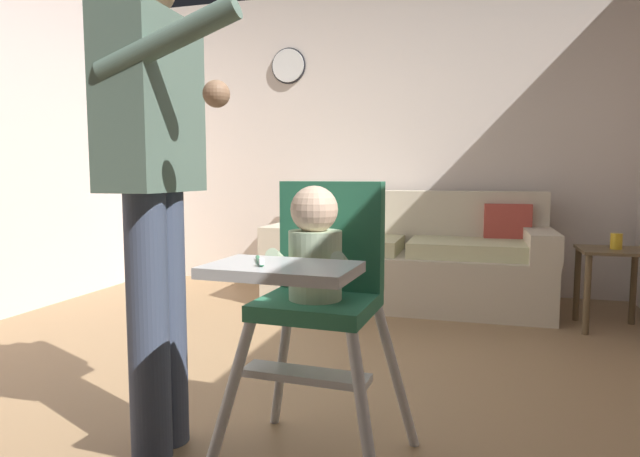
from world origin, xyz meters
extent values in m
cube|color=#97754F|center=(0.00, 0.00, -0.05)|extent=(5.89, 6.53, 0.10)
cube|color=silver|center=(0.00, 2.49, 1.28)|extent=(5.09, 0.06, 2.56)
cube|color=beige|center=(0.45, 1.91, 0.20)|extent=(2.07, 0.84, 0.40)
cube|color=beige|center=(0.45, 2.24, 0.63)|extent=(2.07, 0.22, 0.46)
cube|color=beige|center=(-0.50, 1.91, 0.50)|extent=(0.20, 0.84, 0.20)
cube|color=beige|center=(1.40, 1.91, 0.50)|extent=(0.20, 0.84, 0.20)
cube|color=beige|center=(0.00, 1.86, 0.46)|extent=(0.82, 0.60, 0.11)
cube|color=beige|center=(0.90, 1.86, 0.46)|extent=(0.82, 0.60, 0.11)
cube|color=#B24238|center=(1.19, 2.11, 0.60)|extent=(0.34, 0.12, 0.34)
cylinder|color=silver|center=(0.23, -0.74, 0.27)|extent=(0.18, 0.16, 0.55)
cylinder|color=silver|center=(0.67, -0.76, 0.27)|extent=(0.16, 0.18, 0.55)
cylinder|color=silver|center=(0.25, -0.30, 0.27)|extent=(0.16, 0.18, 0.55)
cylinder|color=silver|center=(0.69, -0.32, 0.27)|extent=(0.18, 0.16, 0.55)
cube|color=#2E7755|center=(0.46, -0.53, 0.56)|extent=(0.38, 0.38, 0.05)
cube|color=#2E7755|center=(0.47, -0.38, 0.78)|extent=(0.36, 0.09, 0.37)
cube|color=silver|center=(0.45, -0.82, 0.73)|extent=(0.41, 0.28, 0.03)
cube|color=silver|center=(0.46, -0.64, 0.37)|extent=(0.40, 0.12, 0.02)
cylinder|color=beige|center=(0.46, -0.55, 0.70)|extent=(0.18, 0.18, 0.22)
sphere|color=beige|center=(0.46, -0.56, 0.88)|extent=(0.15, 0.15, 0.15)
cylinder|color=beige|center=(0.35, -0.59, 0.71)|extent=(0.05, 0.15, 0.10)
cylinder|color=beige|center=(0.56, -0.60, 0.71)|extent=(0.05, 0.15, 0.10)
cylinder|color=#38A366|center=(0.38, -0.82, 0.75)|extent=(0.07, 0.12, 0.01)
cube|color=white|center=(0.41, -0.87, 0.76)|extent=(0.02, 0.03, 0.02)
cylinder|color=#3E485F|center=(-0.12, -0.61, 0.46)|extent=(0.14, 0.14, 0.93)
cylinder|color=#3E485F|center=(-0.12, -0.49, 0.46)|extent=(0.14, 0.14, 0.93)
cube|color=#546C5D|center=(-0.12, -0.55, 1.22)|extent=(0.21, 0.41, 0.59)
cylinder|color=#546C5D|center=(0.05, -0.72, 1.38)|extent=(0.48, 0.08, 0.23)
sphere|color=#997051|center=(0.21, -0.72, 1.22)|extent=(0.08, 0.08, 0.08)
cylinder|color=#546C5D|center=(-0.13, -0.31, 1.22)|extent=(0.07, 0.07, 0.53)
cube|color=brown|center=(1.80, 1.58, 0.51)|extent=(0.40, 0.40, 0.02)
cylinder|color=brown|center=(1.63, 1.41, 0.25)|extent=(0.04, 0.04, 0.50)
cylinder|color=brown|center=(1.63, 1.75, 0.25)|extent=(0.04, 0.04, 0.50)
cylinder|color=brown|center=(1.97, 1.75, 0.25)|extent=(0.04, 0.04, 0.50)
cylinder|color=gold|center=(1.81, 1.58, 0.57)|extent=(0.07, 0.07, 0.10)
cylinder|color=white|center=(-0.68, 2.44, 1.96)|extent=(0.29, 0.03, 0.29)
cylinder|color=black|center=(-0.68, 2.46, 1.96)|extent=(0.31, 0.02, 0.31)
camera|label=1|loc=(0.94, -2.16, 0.98)|focal=30.07mm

